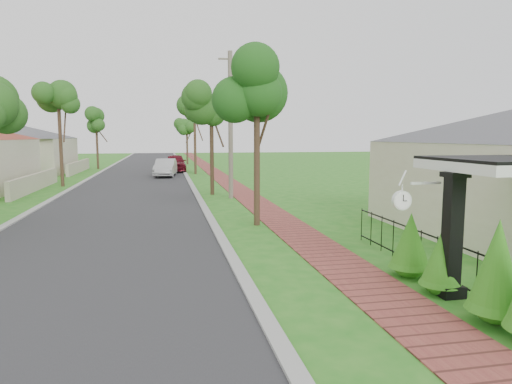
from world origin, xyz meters
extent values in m
plane|color=#24751B|center=(0.00, 0.00, 0.00)|extent=(160.00, 160.00, 0.00)
cube|color=#28282B|center=(-3.00, 20.00, 0.00)|extent=(7.00, 120.00, 0.02)
cube|color=#9E9E99|center=(0.65, 20.00, 0.00)|extent=(0.30, 120.00, 0.10)
cube|color=#9E9E99|center=(-6.65, 20.00, 0.00)|extent=(0.30, 120.00, 0.10)
cube|color=#95473B|center=(3.25, 20.00, 0.00)|extent=(1.50, 120.00, 0.03)
cube|color=black|center=(4.55, -1.00, 1.26)|extent=(0.30, 0.30, 2.52)
cube|color=black|center=(4.55, -1.00, 0.12)|extent=(0.48, 0.48, 0.24)
cube|color=black|center=(4.55, -1.00, 2.46)|extent=(0.42, 0.42, 0.10)
cube|color=black|center=(4.90, 0.00, 0.95)|extent=(0.03, 8.00, 0.03)
cube|color=black|center=(4.90, 0.00, 0.15)|extent=(0.03, 8.00, 0.03)
cylinder|color=black|center=(4.90, -2.00, 0.50)|extent=(0.02, 0.02, 1.00)
cylinder|color=black|center=(4.90, -1.33, 0.50)|extent=(0.02, 0.02, 1.00)
cylinder|color=black|center=(4.90, -0.67, 0.50)|extent=(0.02, 0.02, 1.00)
cylinder|color=black|center=(4.90, 0.00, 0.50)|extent=(0.02, 0.02, 1.00)
cylinder|color=black|center=(4.90, 0.67, 0.50)|extent=(0.02, 0.02, 1.00)
cylinder|color=black|center=(4.90, 1.33, 0.50)|extent=(0.02, 0.02, 1.00)
cylinder|color=black|center=(4.90, 2.00, 0.50)|extent=(0.02, 0.02, 1.00)
cylinder|color=black|center=(4.90, 2.67, 0.50)|extent=(0.02, 0.02, 1.00)
cylinder|color=black|center=(4.90, 3.33, 0.50)|extent=(0.02, 0.02, 1.00)
cylinder|color=black|center=(4.90, 4.00, 0.50)|extent=(0.02, 0.02, 1.00)
cylinder|color=#382619|center=(1.50, 16.00, 2.27)|extent=(0.22, 0.22, 4.55)
sphere|color=#124616|center=(1.50, 16.00, 4.68)|extent=(1.70, 1.70, 1.70)
cylinder|color=#382619|center=(1.50, 30.00, 2.45)|extent=(0.22, 0.22, 4.90)
sphere|color=#124616|center=(1.50, 30.00, 5.04)|extent=(1.70, 1.70, 1.70)
cylinder|color=#382619|center=(1.50, 44.00, 2.10)|extent=(0.22, 0.22, 4.20)
sphere|color=#124616|center=(1.50, 44.00, 4.32)|extent=(1.70, 1.70, 1.70)
cylinder|color=#382619|center=(-7.50, 22.00, 2.45)|extent=(0.22, 0.22, 4.90)
sphere|color=#124616|center=(-7.50, 22.00, 5.04)|extent=(1.70, 1.70, 1.70)
cylinder|color=#382619|center=(-7.50, 38.00, 2.27)|extent=(0.22, 0.22, 4.55)
sphere|color=#124616|center=(-7.50, 38.00, 4.68)|extent=(1.70, 1.70, 1.70)
sphere|color=#246B15|center=(4.45, -2.41, 0.39)|extent=(0.75, 0.75, 0.75)
cone|color=#246B15|center=(4.45, -2.41, 1.12)|extent=(0.85, 0.85, 1.45)
sphere|color=#246B15|center=(4.45, -0.83, 0.29)|extent=(0.66, 0.66, 0.66)
cone|color=#246B15|center=(4.45, -0.83, 0.82)|extent=(0.75, 0.75, 1.06)
sphere|color=#246B15|center=(4.45, 0.37, 0.32)|extent=(0.75, 0.75, 0.75)
cone|color=#246B15|center=(4.45, 0.37, 0.90)|extent=(0.85, 0.85, 1.16)
cube|color=#BFB299|center=(-8.60, 20.00, 0.50)|extent=(0.25, 10.00, 1.00)
cube|color=beige|center=(-15.00, 34.00, 1.50)|extent=(11.00, 10.00, 3.00)
cube|color=#BFB299|center=(-8.60, 34.00, 0.50)|extent=(0.25, 10.00, 1.00)
imported|color=#5C0D19|center=(-0.11, 32.98, 0.79)|extent=(1.90, 4.66, 1.58)
imported|color=silver|center=(-1.00, 27.94, 0.70)|extent=(1.96, 4.38, 1.39)
cylinder|color=#382619|center=(2.20, 7.00, 2.30)|extent=(0.22, 0.22, 4.60)
sphere|color=#205919|center=(2.20, 7.00, 4.73)|extent=(2.29, 2.29, 2.29)
cylinder|color=#716658|center=(2.30, 14.30, 3.72)|extent=(0.24, 0.24, 7.44)
cube|color=#716658|center=(2.30, 14.30, 7.04)|extent=(1.20, 0.08, 0.08)
cube|color=white|center=(4.17, -0.60, 2.26)|extent=(0.66, 0.05, 0.05)
cylinder|color=white|center=(3.65, -0.60, 2.11)|extent=(0.02, 0.02, 0.28)
cylinder|color=white|center=(3.65, -0.60, 1.92)|extent=(0.40, 0.10, 0.40)
cylinder|color=white|center=(3.65, -0.66, 1.92)|extent=(0.34, 0.01, 0.34)
cylinder|color=white|center=(3.65, -0.54, 1.92)|extent=(0.34, 0.01, 0.34)
cube|color=black|center=(3.65, -0.67, 1.98)|extent=(0.01, 0.01, 0.13)
cube|color=black|center=(3.69, -0.67, 1.92)|extent=(0.09, 0.01, 0.02)
camera|label=1|loc=(-1.01, -8.95, 3.21)|focal=32.00mm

